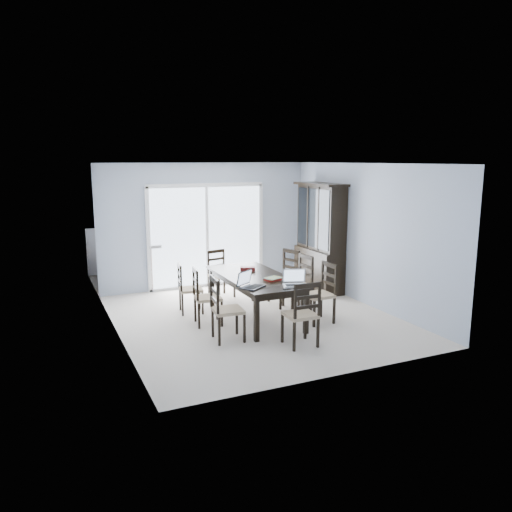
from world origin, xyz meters
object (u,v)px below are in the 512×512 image
object	(u,v)px
china_hutch	(320,238)
cell_phone	(287,289)
chair_end_far	(219,268)
chair_left_mid	(202,290)
chair_left_near	(222,302)
chair_left_far	(186,283)
chair_right_mid	(301,277)
chair_right_near	(323,286)
chair_end_near	(304,307)
dining_table	(255,280)
laptop_dark	(253,284)
game_box	(248,269)
chair_right_far	(287,270)
laptop_silver	(295,282)
hot_tub	(177,258)

from	to	relation	value
china_hutch	cell_phone	distance (m)	2.99
china_hutch	chair_end_far	distance (m)	2.17
chair_left_mid	chair_end_far	xyz separation A→B (m)	(0.85, 1.54, -0.02)
chair_left_near	chair_left_far	size ratio (longest dim) A/B	1.10
china_hutch	chair_right_mid	world-z (taller)	china_hutch
chair_left_far	cell_phone	xyz separation A→B (m)	(1.04, -1.80, 0.21)
chair_right_near	chair_end_near	size ratio (longest dim) A/B	1.01
dining_table	chair_left_far	xyz separation A→B (m)	(-0.97, 0.80, -0.13)
chair_left_near	cell_phone	xyz separation A→B (m)	(0.95, -0.25, 0.16)
laptop_dark	game_box	world-z (taller)	laptop_dark
chair_left_mid	chair_right_far	distance (m)	2.02
chair_left_near	chair_right_far	world-z (taller)	chair_right_far
laptop_dark	laptop_silver	size ratio (longest dim) A/B	1.05
china_hutch	cell_phone	world-z (taller)	china_hutch
dining_table	hot_tub	world-z (taller)	hot_tub
game_box	chair_left_mid	bearing A→B (deg)	-160.42
chair_left_near	chair_left_far	distance (m)	1.56
laptop_silver	dining_table	bearing A→B (deg)	127.73
china_hutch	hot_tub	size ratio (longest dim) A/B	1.09
chair_right_far	chair_end_near	world-z (taller)	chair_right_far
dining_table	chair_end_near	bearing A→B (deg)	-86.24
laptop_dark	hot_tub	distance (m)	4.08
chair_left_mid	chair_end_near	size ratio (longest dim) A/B	0.97
dining_table	game_box	distance (m)	0.42
cell_phone	chair_end_far	bearing A→B (deg)	86.58
chair_left_far	chair_end_near	bearing A→B (deg)	33.79
chair_right_far	cell_phone	world-z (taller)	chair_right_far
laptop_dark	chair_end_near	bearing A→B (deg)	-92.95
chair_right_mid	chair_end_near	size ratio (longest dim) A/B	1.02
hot_tub	game_box	bearing A→B (deg)	-81.05
chair_right_mid	chair_right_far	distance (m)	0.63
chair_end_near	chair_end_far	xyz separation A→B (m)	(-0.15, 3.09, -0.04)
chair_left_mid	chair_end_near	xyz separation A→B (m)	(1.00, -1.55, 0.02)
hot_tub	chair_right_near	bearing A→B (deg)	-70.50
laptop_silver	hot_tub	size ratio (longest dim) A/B	0.21
chair_left_far	game_box	xyz separation A→B (m)	(1.01, -0.40, 0.24)
chair_left_mid	chair_right_mid	size ratio (longest dim) A/B	0.95
laptop_silver	chair_left_far	bearing A→B (deg)	146.50
dining_table	chair_left_far	world-z (taller)	chair_left_far
hot_tub	laptop_dark	bearing A→B (deg)	-89.06
hot_tub	chair_right_far	bearing A→B (deg)	-61.54
chair_right_far	laptop_dark	xyz separation A→B (m)	(-1.35, -1.45, 0.21)
chair_right_near	hot_tub	world-z (taller)	chair_right_near
hot_tub	chair_right_mid	bearing A→B (deg)	-67.21
chair_left_near	cell_phone	size ratio (longest dim) A/B	10.35
chair_left_far	chair_end_near	distance (m)	2.52
chair_left_far	dining_table	bearing A→B (deg)	59.08
chair_right_near	chair_end_far	world-z (taller)	chair_right_near
chair_right_near	laptop_silver	bearing A→B (deg)	111.77
chair_left_far	chair_right_far	xyz separation A→B (m)	(1.97, -0.06, 0.06)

